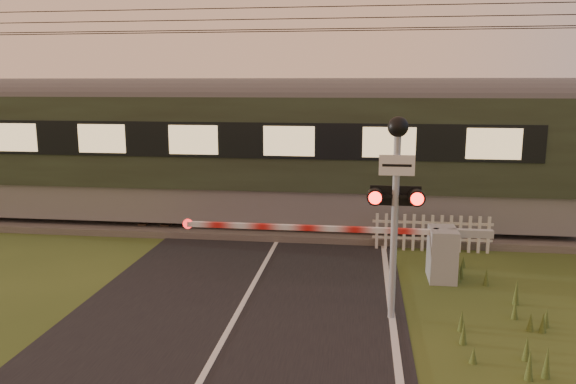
# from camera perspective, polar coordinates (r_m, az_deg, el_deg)

# --- Properties ---
(ground) EXTENTS (160.00, 160.00, 0.00)m
(ground) POSITION_cam_1_polar(r_m,az_deg,el_deg) (10.22, -5.36, -12.65)
(ground) COLOR #35481C
(ground) RESTS_ON ground
(road) EXTENTS (6.00, 140.00, 0.03)m
(road) POSITION_cam_1_polar(r_m,az_deg,el_deg) (10.00, -5.57, -13.12)
(road) COLOR black
(road) RESTS_ON ground
(track_bed) EXTENTS (140.00, 3.40, 0.39)m
(track_bed) POSITION_cam_1_polar(r_m,az_deg,el_deg) (16.27, -0.27, -3.33)
(track_bed) COLOR #47423D
(track_bed) RESTS_ON ground
(overhead_wires) EXTENTS (120.00, 0.62, 0.62)m
(overhead_wires) POSITION_cam_1_polar(r_m,az_deg,el_deg) (15.85, -0.29, 16.91)
(overhead_wires) COLOR black
(overhead_wires) RESTS_ON ground
(boom_gate) EXTENTS (6.64, 0.85, 1.14)m
(boom_gate) POSITION_cam_1_polar(r_m,az_deg,el_deg) (12.26, 14.02, -5.78)
(boom_gate) COLOR gray
(boom_gate) RESTS_ON ground
(crossing_signal) EXTENTS (0.90, 0.36, 3.55)m
(crossing_signal) POSITION_cam_1_polar(r_m,az_deg,el_deg) (9.62, 10.92, 0.94)
(crossing_signal) COLOR gray
(crossing_signal) RESTS_ON ground
(picket_fence) EXTENTS (2.91, 0.08, 0.92)m
(picket_fence) POSITION_cam_1_polar(r_m,az_deg,el_deg) (14.30, 14.42, -4.05)
(picket_fence) COLOR silver
(picket_fence) RESTS_ON ground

